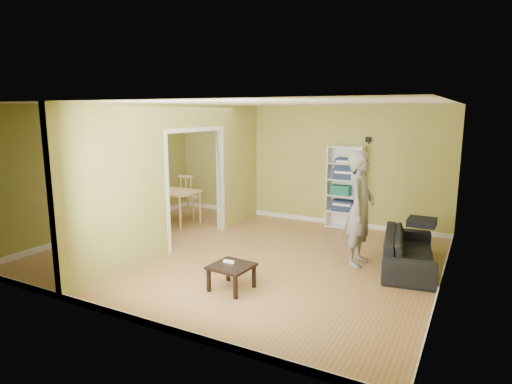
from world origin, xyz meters
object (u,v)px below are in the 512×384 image
(coffee_table, at_px, (232,269))
(chair_far, at_px, (190,196))
(chair_left, at_px, (146,198))
(chair_near, at_px, (154,206))
(sofa, at_px, (409,245))
(bookshelf, at_px, (346,187))
(person, at_px, (360,199))
(dining_table, at_px, (170,194))

(coffee_table, bearing_deg, chair_far, 134.22)
(chair_left, bearing_deg, chair_far, 124.67)
(chair_left, height_order, chair_far, chair_far)
(chair_left, bearing_deg, chair_near, 48.17)
(sofa, distance_m, bookshelf, 2.52)
(person, bearing_deg, dining_table, 82.94)
(dining_table, bearing_deg, chair_near, -83.62)
(coffee_table, xyz_separation_m, chair_left, (-3.78, 2.46, 0.20))
(sofa, xyz_separation_m, bookshelf, (-1.61, 1.87, 0.51))
(person, bearing_deg, chair_far, 75.07)
(sofa, height_order, chair_left, chair_left)
(sofa, bearing_deg, chair_left, 77.40)
(bookshelf, distance_m, chair_far, 3.57)
(bookshelf, xyz_separation_m, chair_far, (-3.44, -0.89, -0.36))
(person, distance_m, chair_left, 5.14)
(chair_near, bearing_deg, sofa, 15.37)
(bookshelf, relative_size, chair_near, 1.70)
(coffee_table, bearing_deg, sofa, 45.61)
(coffee_table, height_order, chair_near, chair_near)
(dining_table, height_order, chair_left, chair_left)
(chair_left, relative_size, chair_near, 0.98)
(bookshelf, bearing_deg, sofa, -49.27)
(dining_table, bearing_deg, chair_left, -178.94)
(chair_left, distance_m, chair_far, 1.00)
(person, height_order, chair_near, person)
(bookshelf, bearing_deg, chair_left, -160.33)
(bookshelf, relative_size, dining_table, 1.47)
(person, bearing_deg, bookshelf, 22.91)
(chair_left, bearing_deg, dining_table, 87.67)
(sofa, height_order, chair_far, chair_far)
(sofa, bearing_deg, coffee_table, 126.56)
(person, distance_m, chair_far, 4.49)
(coffee_table, distance_m, chair_far, 4.30)
(chair_left, bearing_deg, person, 79.87)
(bookshelf, height_order, chair_near, bookshelf)
(person, xyz_separation_m, dining_table, (-4.38, 0.61, -0.42))
(bookshelf, bearing_deg, person, -67.98)
(coffee_table, bearing_deg, person, 55.15)
(coffee_table, height_order, chair_left, chair_left)
(coffee_table, relative_size, dining_table, 0.46)
(person, relative_size, coffee_table, 4.00)
(sofa, relative_size, bookshelf, 1.10)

